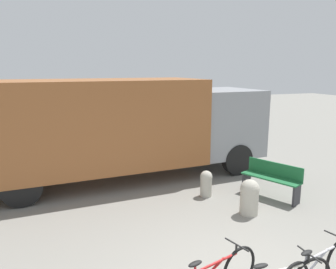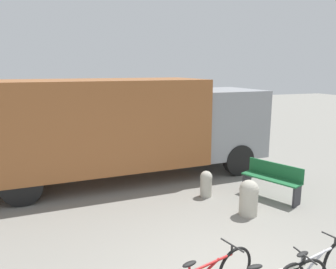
# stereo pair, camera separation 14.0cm
# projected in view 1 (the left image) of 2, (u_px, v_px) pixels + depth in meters

# --- Properties ---
(delivery_truck) EXTENTS (8.67, 2.75, 2.88)m
(delivery_truck) POSITION_uv_depth(u_px,v_px,m) (119.00, 124.00, 9.35)
(delivery_truck) COLOR #99592D
(delivery_truck) RESTS_ON ground
(park_bench) EXTENTS (0.96, 1.50, 0.88)m
(park_bench) POSITION_uv_depth(u_px,v_px,m) (272.00, 178.00, 8.17)
(park_bench) COLOR #1E6638
(park_bench) RESTS_ON ground
(bollard_near_bench) EXTENTS (0.42, 0.42, 0.80)m
(bollard_near_bench) POSITION_uv_depth(u_px,v_px,m) (249.00, 196.00, 7.20)
(bollard_near_bench) COLOR #B2AD9E
(bollard_near_bench) RESTS_ON ground
(bollard_far_bench) EXTENTS (0.31, 0.31, 0.67)m
(bollard_far_bench) POSITION_uv_depth(u_px,v_px,m) (206.00, 183.00, 8.24)
(bollard_far_bench) COLOR #B2AD9E
(bollard_far_bench) RESTS_ON ground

